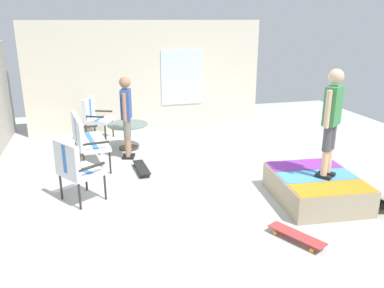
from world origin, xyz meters
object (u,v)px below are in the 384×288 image
Objects in this scene: patio_chair_by_wall at (75,166)px; patio_bench at (85,136)px; person_skater at (332,116)px; patio_chair_near_house at (94,115)px; patio_table at (128,131)px; skate_ramp at (317,188)px; skateboard_by_bench at (142,168)px; person_watching at (126,111)px; skateboard_spare at (297,235)px.

patio_bench is at bearing -5.38° from patio_chair_by_wall.
patio_chair_near_house is at bearing 38.09° from person_skater.
patio_chair_by_wall is 1.13× the size of patio_table.
person_skater reaches higher than patio_chair_by_wall.
patio_chair_near_house reaches higher than skate_ramp.
patio_bench is 1.29× the size of patio_chair_by_wall.
patio_chair_by_wall is (-3.42, 0.36, 0.00)m from patio_chair_near_house.
patio_bench is (2.52, 3.59, 0.40)m from skate_ramp.
skateboard_by_bench is at bearing -120.00° from patio_bench.
skate_ramp is at bearing -125.01° from patio_bench.
person_skater is at bearing -135.68° from person_watching.
patio_bench is at bearing 54.73° from person_skater.
skate_ramp is 2.14× the size of patio_table.
person_watching reaches higher than patio_table.
patio_table reaches higher than skate_ramp.
person_watching is 4.35m from skateboard_spare.
patio_table is (-0.91, -0.70, -0.21)m from patio_chair_near_house.
patio_bench is at bearing 60.00° from skateboard_by_bench.
patio_table reaches higher than skateboard_by_bench.
patio_chair_near_house is 0.60× the size of person_watching.
person_watching is at bearing 173.84° from patio_table.
person_skater reaches higher than patio_chair_near_house.
patio_chair_near_house is 3.44m from patio_chair_by_wall.
person_skater is (-0.98, -3.81, 0.80)m from patio_chair_by_wall.
patio_chair_near_house is 1.17m from patio_table.
skate_ramp reaches higher than skateboard_spare.
skateboard_spare is at bearing 134.03° from person_skater.
person_watching is 1.01× the size of person_skater.
patio_table is (3.42, 2.68, 0.19)m from skate_ramp.
patio_table reaches higher than skateboard_spare.
person_watching reaches higher than skateboard_by_bench.
patio_bench is at bearing 36.90° from skateboard_spare.
skate_ramp is 3.23m from skateboard_by_bench.
patio_chair_by_wall is 4.02m from person_skater.
patio_chair_by_wall is 2.18m from person_watching.
patio_chair_near_house is 1.00× the size of patio_chair_by_wall.
skateboard_by_bench and skateboard_spare have the same top height.
patio_table is (2.51, -1.07, -0.21)m from patio_chair_by_wall.
skateboard_by_bench is (-1.48, -0.09, -0.32)m from patio_table.
patio_chair_near_house reaches higher than patio_table.
skateboard_by_bench is (-0.87, -0.16, -0.91)m from person_watching.
patio_table is 0.53× the size of person_watching.
person_skater is (-0.07, -0.07, 1.20)m from skate_ramp.
patio_bench and patio_chair_by_wall have the same top height.
person_watching reaches higher than patio_bench.
patio_bench is 1.62m from patio_chair_by_wall.
person_watching is at bearing -27.84° from patio_chair_by_wall.
patio_bench is 1.30m from patio_table.
patio_chair_near_house is at bearing 22.74° from person_watching.
skateboard_spare is (-1.03, 0.93, -0.13)m from skate_ramp.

